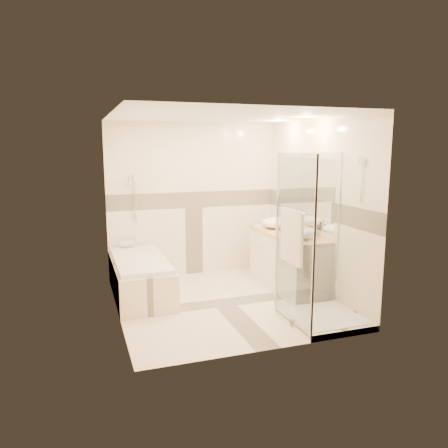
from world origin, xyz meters
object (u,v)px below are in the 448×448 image
object	(u,v)px
vanity	(287,260)
vessel_sink_near	(275,223)
bathtub	(140,275)
vessel_sink_far	(301,233)
shower_enclosure	(314,282)
amenity_bottle_b	(287,228)
amenity_bottle_a	(289,228)

from	to	relation	value
vanity	vessel_sink_near	bearing A→B (deg)	92.77
bathtub	vessel_sink_far	xyz separation A→B (m)	(2.13, -0.79, 0.63)
vanity	vessel_sink_far	xyz separation A→B (m)	(-0.02, -0.44, 0.51)
bathtub	vessel_sink_far	world-z (taller)	vessel_sink_far
shower_enclosure	vessel_sink_far	distance (m)	0.98
shower_enclosure	vessel_sink_near	distance (m)	1.76
bathtub	vanity	size ratio (longest dim) A/B	1.05
amenity_bottle_b	vessel_sink_far	bearing A→B (deg)	-90.00
vessel_sink_near	amenity_bottle_b	xyz separation A→B (m)	(0.00, -0.41, -0.02)
vessel_sink_far	amenity_bottle_a	distance (m)	0.38
bathtub	vessel_sink_near	distance (m)	2.22
shower_enclosure	amenity_bottle_a	size ratio (longest dim) A/B	12.79
vanity	shower_enclosure	distance (m)	1.31
shower_enclosure	vessel_sink_near	world-z (taller)	shower_enclosure
bathtub	shower_enclosure	size ratio (longest dim) A/B	0.83
vanity	vessel_sink_near	world-z (taller)	vessel_sink_near
amenity_bottle_a	vanity	bearing A→B (deg)	70.06
vanity	vessel_sink_far	bearing A→B (deg)	-92.62
vessel_sink_near	amenity_bottle_b	size ratio (longest dim) A/B	3.05
shower_enclosure	amenity_bottle_b	bearing A→B (deg)	77.89
vessel_sink_near	bathtub	bearing A→B (deg)	-178.31
vessel_sink_far	amenity_bottle_b	size ratio (longest dim) A/B	3.01
shower_enclosure	amenity_bottle_a	xyz separation A→B (m)	(0.27, 1.22, 0.42)
bathtub	amenity_bottle_b	distance (m)	2.24
vessel_sink_near	shower_enclosure	bearing A→B (deg)	-99.20
vessel_sink_near	vessel_sink_far	distance (m)	0.85
vanity	vessel_sink_far	distance (m)	0.67
vessel_sink_near	vessel_sink_far	world-z (taller)	vessel_sink_near
amenity_bottle_b	vessel_sink_near	bearing A→B (deg)	90.00
vessel_sink_near	amenity_bottle_a	size ratio (longest dim) A/B	2.72
bathtub	amenity_bottle_a	xyz separation A→B (m)	(2.13, -0.41, 0.62)
vessel_sink_far	amenity_bottle_a	xyz separation A→B (m)	(0.00, 0.38, -0.01)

